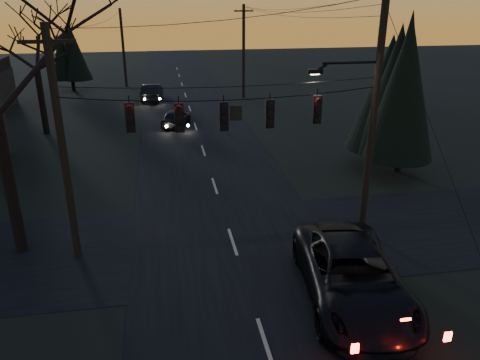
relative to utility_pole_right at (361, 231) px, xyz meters
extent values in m
cube|color=black|center=(-5.50, 10.00, 0.01)|extent=(8.00, 120.00, 0.02)
cube|color=black|center=(-5.50, 0.00, 0.01)|extent=(60.00, 7.00, 0.02)
cylinder|color=black|center=(-5.75, 0.00, 6.10)|extent=(11.50, 0.04, 0.04)
cylinder|color=black|center=(-13.71, 0.75, 2.66)|extent=(0.44, 0.44, 5.32)
cylinder|color=black|center=(4.96, 6.45, 0.80)|extent=(0.36, 0.36, 1.60)
cone|color=black|center=(4.96, 6.45, 4.71)|extent=(4.18, 4.18, 7.01)
cylinder|color=black|center=(-16.19, 17.92, 2.25)|extent=(0.44, 0.44, 4.50)
cylinder|color=black|center=(-16.76, 34.30, 0.80)|extent=(0.36, 0.36, 1.60)
cone|color=black|center=(-16.76, 34.30, 3.49)|extent=(3.23, 3.23, 4.58)
imported|color=black|center=(-2.30, -4.45, 0.90)|extent=(3.77, 6.82, 1.81)
imported|color=black|center=(-6.91, 18.39, 0.65)|extent=(2.65, 4.10, 1.30)
imported|color=black|center=(-8.70, 28.12, 0.76)|extent=(2.11, 4.78, 1.53)
camera|label=1|loc=(-8.05, -16.42, 9.31)|focal=35.00mm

